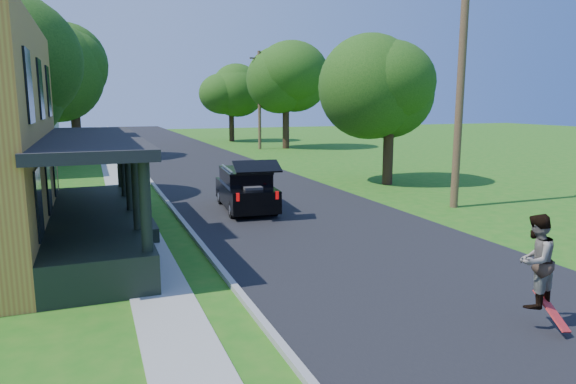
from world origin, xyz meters
name	(u,v)px	position (x,y,z in m)	size (l,w,h in m)	color
ground	(412,279)	(0.00, 0.00, 0.00)	(140.00, 140.00, 0.00)	#1E6313
street	(216,172)	(0.00, 20.00, 0.00)	(8.00, 120.00, 0.02)	black
curb	(145,175)	(-4.05, 20.00, 0.00)	(0.15, 120.00, 0.12)	gray
sidewalk	(116,176)	(-5.60, 20.00, 0.00)	(1.30, 120.00, 0.03)	#989890
neighbor_house_far	(3,100)	(-13.50, 40.00, 4.19)	(12.78, 12.78, 8.30)	beige
black_suv	(246,189)	(-1.40, 8.88, 0.80)	(2.07, 4.59, 2.08)	black
skateboarder	(535,261)	(0.46, -3.00, 1.28)	(1.00, 0.90, 1.70)	black
skateboard	(551,312)	(0.69, -3.24, 0.37)	(0.28, 0.77, 0.58)	#A50E0E
tree_left_far	(71,64)	(-7.70, 29.67, 6.65)	(8.24, 8.41, 10.23)	black
tree_right_near	(389,87)	(6.90, 12.29, 4.79)	(5.94, 5.70, 7.47)	black
tree_right_mid	(285,74)	(9.33, 32.93, 6.45)	(7.67, 7.84, 9.72)	black
tree_right_far	(231,88)	(7.00, 42.66, 5.52)	(7.00, 7.14, 8.54)	black
utility_pole_near	(462,55)	(6.32, 6.41, 5.80)	(1.81, 0.59, 11.27)	#513326
utility_pole_far	(259,99)	(7.00, 33.08, 4.31)	(1.66, 0.27, 8.34)	#513326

